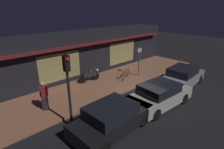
{
  "coord_description": "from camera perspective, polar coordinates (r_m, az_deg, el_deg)",
  "views": [
    {
      "loc": [
        -8.78,
        -6.37,
        5.48
      ],
      "look_at": [
        -0.55,
        2.4,
        0.95
      ],
      "focal_mm": 28.62,
      "sensor_mm": 36.0,
      "label": 1
    }
  ],
  "objects": [
    {
      "name": "ground_plane",
      "position": [
        12.16,
        9.74,
        -6.49
      ],
      "size": [
        60.0,
        60.0,
        0.0
      ],
      "primitive_type": "plane",
      "color": "black"
    },
    {
      "name": "sidewalk_slab",
      "position": [
        13.93,
        -0.04,
        -2.19
      ],
      "size": [
        18.0,
        4.0,
        0.15
      ],
      "primitive_type": "cube",
      "color": "brown",
      "rests_on": "ground_plane"
    },
    {
      "name": "storefront_building",
      "position": [
        15.92,
        -8.48,
        7.06
      ],
      "size": [
        18.0,
        3.3,
        3.6
      ],
      "color": "black",
      "rests_on": "ground_plane"
    },
    {
      "name": "motorcycle",
      "position": [
        13.68,
        -7.13,
        -0.22
      ],
      "size": [
        1.7,
        0.55,
        0.97
      ],
      "color": "black",
      "rests_on": "sidewalk_slab"
    },
    {
      "name": "bicycle_parked",
      "position": [
        14.19,
        4.26,
        0.07
      ],
      "size": [
        1.53,
        0.72,
        0.91
      ],
      "color": "black",
      "rests_on": "sidewalk_slab"
    },
    {
      "name": "person_photographer",
      "position": [
        10.36,
        -20.84,
        -6.28
      ],
      "size": [
        0.46,
        0.52,
        1.67
      ],
      "color": "#28232D",
      "rests_on": "sidewalk_slab"
    },
    {
      "name": "sign_post",
      "position": [
        14.63,
        8.63,
        4.66
      ],
      "size": [
        0.44,
        0.09,
        2.4
      ],
      "color": "#47474C",
      "rests_on": "sidewalk_slab"
    },
    {
      "name": "traffic_light_pole",
      "position": [
        8.09,
        -13.9,
        -1.77
      ],
      "size": [
        0.24,
        0.33,
        3.6
      ],
      "color": "black",
      "rests_on": "ground_plane"
    },
    {
      "name": "parked_car_near",
      "position": [
        8.45,
        0.11,
        -13.75
      ],
      "size": [
        4.17,
        1.92,
        1.42
      ],
      "color": "black",
      "rests_on": "ground_plane"
    },
    {
      "name": "parked_car_far",
      "position": [
        10.83,
        14.95,
        -6.29
      ],
      "size": [
        4.22,
        2.06,
        1.42
      ],
      "color": "black",
      "rests_on": "ground_plane"
    },
    {
      "name": "parked_car_across",
      "position": [
        14.17,
        21.62,
        -0.58
      ],
      "size": [
        4.2,
        2.01,
        1.42
      ],
      "color": "black",
      "rests_on": "ground_plane"
    }
  ]
}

